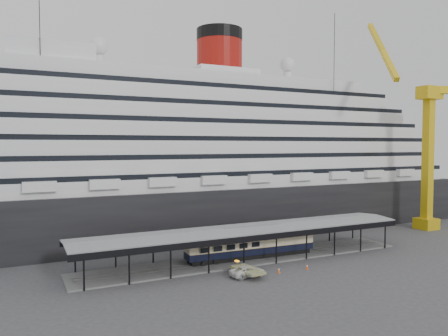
{
  "coord_description": "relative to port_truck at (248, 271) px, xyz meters",
  "views": [
    {
      "loc": [
        -34.16,
        -55.7,
        18.46
      ],
      "look_at": [
        -2.72,
        8.0,
        14.74
      ],
      "focal_mm": 35.0,
      "sensor_mm": 36.0,
      "label": 1
    }
  ],
  "objects": [
    {
      "name": "platform_canopy",
      "position": [
        4.4,
        7.95,
        1.62
      ],
      "size": [
        56.0,
        9.18,
        5.3
      ],
      "color": "slate",
      "rests_on": "ground"
    },
    {
      "name": "traffic_cone_left",
      "position": [
        4.91,
        -0.48,
        -0.34
      ],
      "size": [
        0.49,
        0.49,
        0.8
      ],
      "rotation": [
        0.0,
        0.0,
        0.24
      ],
      "color": "#F8560D",
      "rests_on": "ground"
    },
    {
      "name": "ground",
      "position": [
        4.4,
        2.95,
        -0.74
      ],
      "size": [
        200.0,
        200.0,
        0.0
      ],
      "primitive_type": "plane",
      "color": "#3C3C3E",
      "rests_on": "ground"
    },
    {
      "name": "port_truck",
      "position": [
        0.0,
        0.0,
        0.0
      ],
      "size": [
        5.53,
        2.96,
        1.48
      ],
      "primitive_type": "imported",
      "rotation": [
        0.0,
        0.0,
        1.67
      ],
      "color": "silver",
      "rests_on": "ground"
    },
    {
      "name": "traffic_cone_right",
      "position": [
        9.73,
        -0.73,
        -0.35
      ],
      "size": [
        0.48,
        0.48,
        0.78
      ],
      "rotation": [
        0.0,
        0.0,
        0.22
      ],
      "color": "#F2510D",
      "rests_on": "ground"
    },
    {
      "name": "cruise_ship",
      "position": [
        4.44,
        34.95,
        17.61
      ],
      "size": [
        130.0,
        30.0,
        43.9
      ],
      "color": "black",
      "rests_on": "ground"
    },
    {
      "name": "crane_yellow",
      "position": [
        51.46,
        13.49,
        19.22
      ],
      "size": [
        23.83,
        18.78,
        47.6
      ],
      "color": "gold",
      "rests_on": "ground"
    },
    {
      "name": "traffic_cone_mid",
      "position": [
        0.69,
        -0.69,
        -0.36
      ],
      "size": [
        0.48,
        0.48,
        0.76
      ],
      "rotation": [
        0.0,
        0.0,
        -0.28
      ],
      "color": "#D8530C",
      "rests_on": "ground"
    },
    {
      "name": "pullman_carriage",
      "position": [
        5.12,
        7.95,
        1.9
      ],
      "size": [
        22.19,
        3.77,
        21.69
      ],
      "rotation": [
        0.0,
        0.0,
        -0.04
      ],
      "color": "black",
      "rests_on": "ground"
    }
  ]
}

